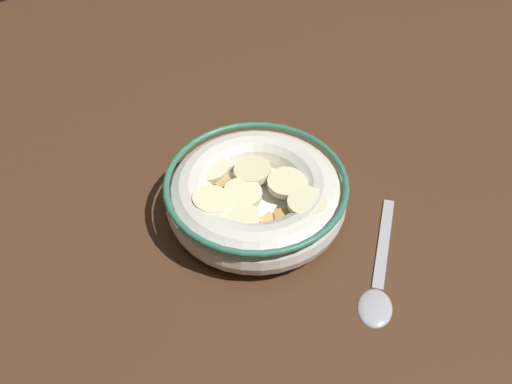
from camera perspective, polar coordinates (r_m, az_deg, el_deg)
The scene contains 3 objects.
ground_plane at distance 54.10cm, azimuth -0.00°, elevation -2.93°, with size 115.31×115.31×2.00cm, color #472B19.
cereal_bowl at distance 51.46cm, azimuth -0.02°, elevation -0.38°, with size 17.16×17.16×4.93cm.
spoon at distance 48.97cm, azimuth 12.64°, elevation -9.46°, with size 12.67×10.63×0.80cm.
Camera 1 is at (21.08, 28.39, 39.95)cm, focal length 38.31 mm.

